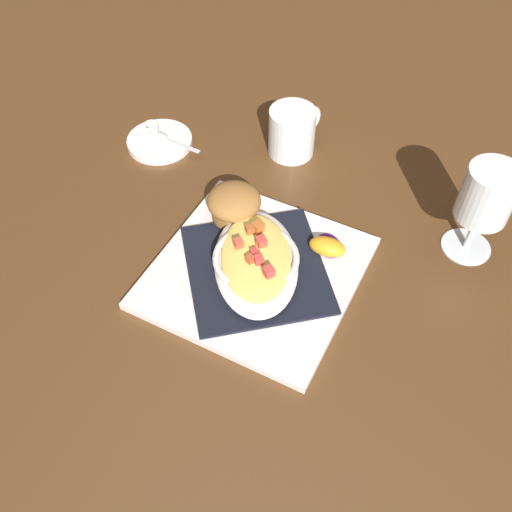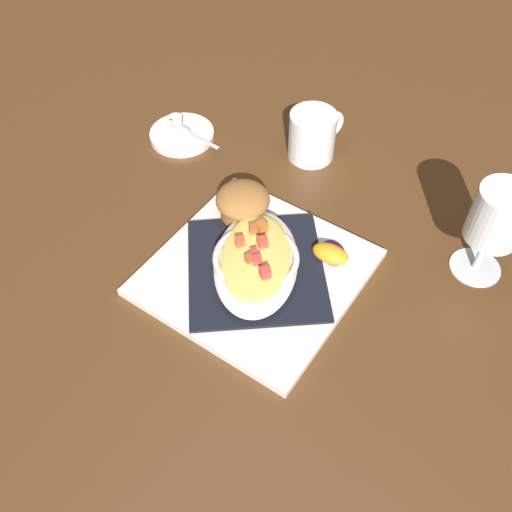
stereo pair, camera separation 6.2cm
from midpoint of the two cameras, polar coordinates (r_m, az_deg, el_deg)
ground_plane at (r=0.81m, az=2.19°, el=-1.99°), size 2.60×2.60×0.00m
square_plate at (r=0.81m, az=2.20°, el=-1.73°), size 0.28×0.28×0.01m
folded_napkin at (r=0.80m, az=2.22°, el=-1.37°), size 0.27×0.27×0.00m
gratin_dish at (r=0.79m, az=2.27°, el=-0.46°), size 0.22×0.20×0.05m
muffin at (r=0.85m, az=0.78°, el=5.22°), size 0.08×0.08×0.05m
orange_garnish at (r=0.82m, az=9.60°, el=0.16°), size 0.06×0.06×0.02m
coffee_mug at (r=0.98m, az=7.50°, el=11.58°), size 0.11×0.08×0.08m
stemmed_glass at (r=0.82m, az=24.86°, el=3.14°), size 0.07×0.07×0.15m
creamer_saucer at (r=1.03m, az=-5.62°, el=11.83°), size 0.11×0.11×0.01m
spoon at (r=1.02m, az=-5.39°, el=12.17°), size 0.03×0.10×0.01m
creamer_cup_0 at (r=1.04m, az=-6.26°, el=13.19°), size 0.02×0.02×0.02m
creamer_cup_1 at (r=1.03m, az=-7.07°, el=12.58°), size 0.02×0.02×0.02m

